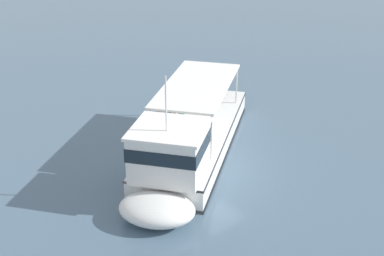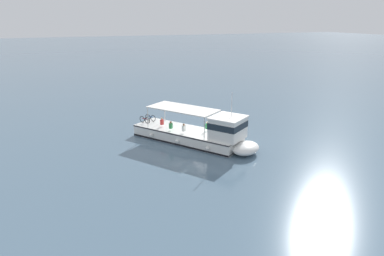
% 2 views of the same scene
% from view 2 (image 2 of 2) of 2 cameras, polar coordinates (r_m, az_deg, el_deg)
% --- Properties ---
extents(ground_plane, '(400.00, 400.00, 0.00)m').
position_cam_2_polar(ground_plane, '(33.66, 2.59, -2.08)').
color(ground_plane, slate).
extents(ferry_main, '(12.23, 9.74, 5.32)m').
position_cam_2_polar(ferry_main, '(32.42, 1.49, -0.95)').
color(ferry_main, white).
rests_on(ferry_main, ground).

